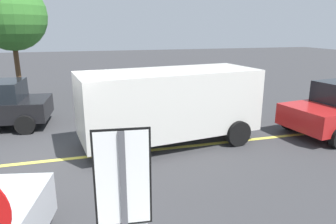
{
  "coord_description": "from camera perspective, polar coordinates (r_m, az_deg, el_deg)",
  "views": [
    {
      "loc": [
        0.97,
        -7.98,
        3.39
      ],
      "look_at": [
        2.92,
        -0.93,
        1.37
      ],
      "focal_mm": 32.73,
      "sensor_mm": 36.0,
      "label": 1
    }
  ],
  "objects": [
    {
      "name": "ground_plane",
      "position": [
        8.72,
        -20.78,
        -8.49
      ],
      "size": [
        80.0,
        80.0,
        0.0
      ],
      "primitive_type": "plane",
      "color": "#38383A"
    },
    {
      "name": "white_van",
      "position": [
        9.0,
        0.13,
        1.81
      ],
      "size": [
        5.43,
        2.84,
        2.2
      ],
      "color": "silver",
      "rests_on": "ground_plane"
    },
    {
      "name": "tree_left_verge",
      "position": [
        15.14,
        -27.22,
        15.65
      ],
      "size": [
        2.96,
        2.96,
        5.37
      ],
      "color": "#513823",
      "rests_on": "ground_plane"
    },
    {
      "name": "speed_limit_sign",
      "position": [
        3.09,
        -8.23,
        -16.49
      ],
      "size": [
        0.54,
        0.07,
        2.52
      ],
      "color": "#4C4C51",
      "rests_on": "ground_plane"
    },
    {
      "name": "lane_marking_centre",
      "position": [
        8.9,
        -1.1,
        -6.9
      ],
      "size": [
        28.0,
        0.16,
        0.01
      ],
      "primitive_type": "cube",
      "color": "#E0D14C"
    }
  ]
}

